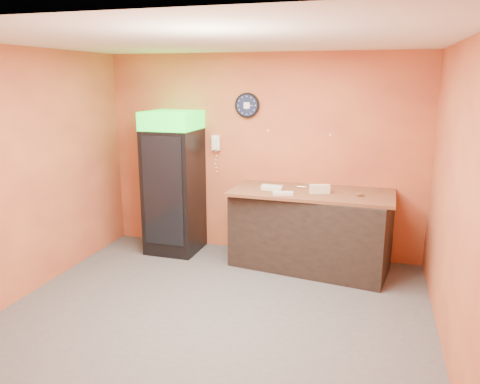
% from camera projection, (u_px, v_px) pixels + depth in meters
% --- Properties ---
extents(floor, '(4.50, 4.50, 0.00)m').
position_uv_depth(floor, '(216.00, 312.00, 5.03)').
color(floor, '#47474C').
rests_on(floor, ground).
extents(back_wall, '(4.50, 0.02, 2.80)m').
position_uv_depth(back_wall, '(261.00, 155.00, 6.57)').
color(back_wall, '#D36F3B').
rests_on(back_wall, floor).
extents(left_wall, '(0.02, 4.00, 2.80)m').
position_uv_depth(left_wall, '(27.00, 173.00, 5.31)').
color(left_wall, '#D36F3B').
rests_on(left_wall, floor).
extents(right_wall, '(0.02, 4.00, 2.80)m').
position_uv_depth(right_wall, '(457.00, 201.00, 4.10)').
color(right_wall, '#D36F3B').
rests_on(right_wall, floor).
extents(ceiling, '(4.50, 4.00, 0.02)m').
position_uv_depth(ceiling, '(212.00, 40.00, 4.38)').
color(ceiling, white).
rests_on(ceiling, back_wall).
extents(beverage_cooler, '(0.72, 0.73, 2.02)m').
position_uv_depth(beverage_cooler, '(173.00, 185.00, 6.62)').
color(beverage_cooler, black).
rests_on(beverage_cooler, floor).
extents(prep_counter, '(2.11, 1.18, 1.00)m').
position_uv_depth(prep_counter, '(310.00, 231.00, 6.16)').
color(prep_counter, black).
rests_on(prep_counter, floor).
extents(wall_clock, '(0.34, 0.06, 0.34)m').
position_uv_depth(wall_clock, '(247.00, 105.00, 6.44)').
color(wall_clock, black).
rests_on(wall_clock, back_wall).
extents(wall_phone, '(0.12, 0.10, 0.21)m').
position_uv_depth(wall_phone, '(216.00, 143.00, 6.66)').
color(wall_phone, white).
rests_on(wall_phone, back_wall).
extents(butcher_paper, '(2.10, 1.01, 0.04)m').
position_uv_depth(butcher_paper, '(312.00, 193.00, 6.04)').
color(butcher_paper, brown).
rests_on(butcher_paper, prep_counter).
extents(sub_roll_stack, '(0.27, 0.16, 0.11)m').
position_uv_depth(sub_roll_stack, '(320.00, 189.00, 5.91)').
color(sub_roll_stack, beige).
rests_on(sub_roll_stack, butcher_paper).
extents(wrapped_sandwich_left, '(0.27, 0.12, 0.04)m').
position_uv_depth(wrapped_sandwich_left, '(272.00, 189.00, 6.08)').
color(wrapped_sandwich_left, beige).
rests_on(wrapped_sandwich_left, butcher_paper).
extents(wrapped_sandwich_mid, '(0.27, 0.15, 0.04)m').
position_uv_depth(wrapped_sandwich_mid, '(283.00, 193.00, 5.84)').
color(wrapped_sandwich_mid, beige).
rests_on(wrapped_sandwich_mid, butcher_paper).
extents(wrapped_sandwich_right, '(0.28, 0.12, 0.04)m').
position_uv_depth(wrapped_sandwich_right, '(272.00, 187.00, 6.18)').
color(wrapped_sandwich_right, beige).
rests_on(wrapped_sandwich_right, butcher_paper).
extents(kitchen_tool, '(0.05, 0.05, 0.05)m').
position_uv_depth(kitchen_tool, '(307.00, 186.00, 6.21)').
color(kitchen_tool, silver).
rests_on(kitchen_tool, butcher_paper).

